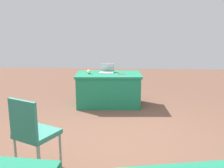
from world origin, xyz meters
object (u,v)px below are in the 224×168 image
Objects in this scene: yarn_ball at (89,72)px; table_foreground at (109,89)px; scissors_red at (122,74)px; laptop_silver at (107,71)px; chair_tucked_right at (32,130)px.

table_foreground is at bearing -173.06° from yarn_ball.
yarn_ball is (0.44, 0.05, 0.41)m from table_foreground.
table_foreground is 8.35× the size of scissors_red.
table_foreground is at bearing 117.01° from laptop_silver.
laptop_silver is at bearing 103.69° from chair_tucked_right.
scissors_red is at bearing 179.25° from yarn_ball.
laptop_silver reaches higher than yarn_ball.
table_foreground is 16.42× the size of yarn_ball.
laptop_silver reaches higher than table_foreground.
laptop_silver reaches higher than scissors_red.
table_foreground is at bearing 102.34° from chair_tucked_right.
chair_tucked_right is 2.98× the size of laptop_silver.
laptop_silver is 1.82× the size of scissors_red.
scissors_red is (-0.36, 0.17, -0.04)m from laptop_silver.
table_foreground is 0.42m from laptop_silver.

